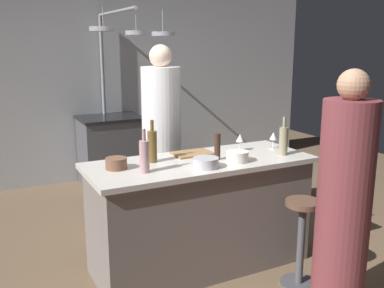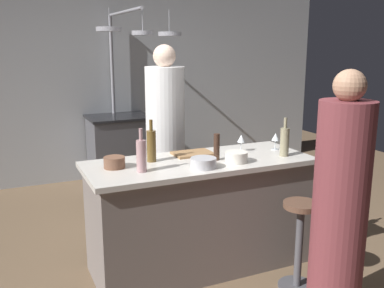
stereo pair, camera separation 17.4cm
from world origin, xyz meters
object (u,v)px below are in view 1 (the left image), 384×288
pepper_mill (217,147)px  wine_bottle_white (283,140)px  bar_stool_right (301,239)px  guest_right (344,206)px  mixing_bowl_ceramic (237,156)px  wine_glass_near_right_guest (273,137)px  cutting_board (192,153)px  wine_glass_by_chef (240,139)px  wine_bottle_rose (144,156)px  wine_bottle_amber (152,146)px  stove_range (111,150)px  chef (162,145)px  mixing_bowl_wooden (116,163)px  potted_plant (296,176)px  mixing_bowl_steel (206,163)px

pepper_mill → wine_bottle_white: 0.57m
bar_stool_right → guest_right: guest_right is taller
guest_right → mixing_bowl_ceramic: size_ratio=9.42×
wine_glass_near_right_guest → wine_bottle_white: bearing=-106.1°
cutting_board → wine_glass_by_chef: 0.44m
guest_right → mixing_bowl_ceramic: bearing=109.0°
bar_stool_right → wine_bottle_rose: wine_bottle_rose is taller
wine_bottle_rose → wine_glass_by_chef: (0.96, 0.23, -0.02)m
guest_right → wine_bottle_rose: guest_right is taller
wine_bottle_amber → mixing_bowl_ceramic: (0.59, -0.29, -0.09)m
stove_range → wine_bottle_white: bearing=-75.2°
chef → wine_glass_by_chef: chef is taller
mixing_bowl_ceramic → wine_bottle_amber: bearing=154.0°
chef → mixing_bowl_wooden: 1.12m
stove_range → wine_glass_near_right_guest: size_ratio=6.10×
guest_right → wine_bottle_rose: bearing=139.5°
guest_right → potted_plant: (1.18, 1.83, -0.47)m
potted_plant → bar_stool_right: bearing=-129.1°
wine_bottle_amber → wine_glass_by_chef: size_ratio=2.26×
cutting_board → bar_stool_right: bearing=-58.6°
stove_range → mixing_bowl_steel: bearing=-91.4°
chef → mixing_bowl_ceramic: chef is taller
wine_glass_by_chef → wine_glass_near_right_guest: bearing=-11.9°
guest_right → wine_bottle_amber: (-0.88, 1.12, 0.27)m
bar_stool_right → cutting_board: cutting_board is taller
wine_bottle_rose → potted_plant: bearing=23.2°
bar_stool_right → pepper_mill: size_ratio=3.24×
mixing_bowl_wooden → mixing_bowl_ceramic: mixing_bowl_wooden is taller
chef → wine_bottle_amber: size_ratio=5.42×
stove_range → wine_bottle_white: (0.69, -2.61, 0.58)m
wine_bottle_amber → wine_bottle_rose: wine_bottle_amber is taller
mixing_bowl_ceramic → mixing_bowl_wooden: bearing=165.7°
wine_glass_near_right_guest → mixing_bowl_wooden: size_ratio=0.93×
guest_right → stove_range: bearing=98.6°
potted_plant → wine_bottle_amber: size_ratio=1.58×
chef → stove_range: bearing=92.1°
wine_bottle_white → wine_glass_near_right_guest: size_ratio=2.17×
cutting_board → mixing_bowl_ceramic: mixing_bowl_ceramic is taller
pepper_mill → mixing_bowl_ceramic: 0.18m
pepper_mill → wine_glass_near_right_guest: bearing=9.2°
cutting_board → mixing_bowl_ceramic: (0.21, -0.36, 0.03)m
wine_bottle_rose → mixing_bowl_ceramic: wine_bottle_rose is taller
cutting_board → mixing_bowl_wooden: 0.70m
mixing_bowl_steel → mixing_bowl_wooden: bearing=156.2°
wine_bottle_amber → wine_bottle_rose: (-0.16, -0.24, -0.01)m
bar_stool_right → potted_plant: (1.18, 1.45, -0.08)m
potted_plant → wine_glass_near_right_guest: bearing=-140.8°
wine_bottle_rose → wine_bottle_white: (1.20, -0.04, 0.00)m
guest_right → wine_glass_near_right_guest: bearing=77.7°
cutting_board → wine_bottle_white: wine_bottle_white is taller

